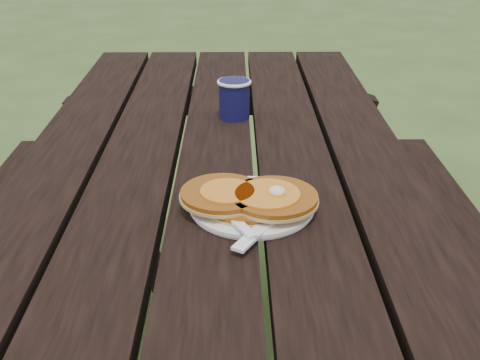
{
  "coord_description": "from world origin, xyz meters",
  "views": [
    {
      "loc": [
        0.04,
        -0.98,
        1.22
      ],
      "look_at": [
        0.04,
        -0.12,
        0.8
      ],
      "focal_mm": 45.0,
      "sensor_mm": 36.0,
      "label": 1
    }
  ],
  "objects_px": {
    "picnic_table": "(218,340)",
    "pancake_stack": "(250,198)",
    "plate": "(252,206)",
    "coffee_cup": "(234,96)"
  },
  "relations": [
    {
      "from": "picnic_table",
      "to": "pancake_stack",
      "type": "relative_size",
      "value": 8.24
    },
    {
      "from": "plate",
      "to": "coffee_cup",
      "type": "height_order",
      "value": "coffee_cup"
    },
    {
      "from": "picnic_table",
      "to": "pancake_stack",
      "type": "height_order",
      "value": "pancake_stack"
    },
    {
      "from": "plate",
      "to": "pancake_stack",
      "type": "distance_m",
      "value": 0.02
    },
    {
      "from": "pancake_stack",
      "to": "coffee_cup",
      "type": "distance_m",
      "value": 0.44
    },
    {
      "from": "picnic_table",
      "to": "plate",
      "type": "xyz_separation_m",
      "value": [
        0.06,
        -0.13,
        0.39
      ]
    },
    {
      "from": "picnic_table",
      "to": "pancake_stack",
      "type": "bearing_deg",
      "value": -66.55
    },
    {
      "from": "pancake_stack",
      "to": "plate",
      "type": "bearing_deg",
      "value": 64.05
    },
    {
      "from": "plate",
      "to": "pancake_stack",
      "type": "xyz_separation_m",
      "value": [
        -0.0,
        -0.01,
        0.02
      ]
    },
    {
      "from": "picnic_table",
      "to": "coffee_cup",
      "type": "xyz_separation_m",
      "value": [
        0.04,
        0.3,
        0.43
      ]
    }
  ]
}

